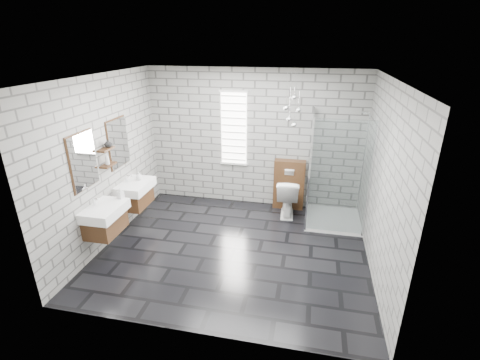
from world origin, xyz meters
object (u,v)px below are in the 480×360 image
(cistern_panel, at_px, (289,184))
(shower_enclosure, at_px, (329,199))
(vanity_left, at_px, (103,212))
(vanity_right, at_px, (133,187))
(toilet, at_px, (287,196))

(cistern_panel, height_order, shower_enclosure, shower_enclosure)
(vanity_left, height_order, vanity_right, same)
(vanity_left, xyz_separation_m, shower_enclosure, (3.41, 1.74, -0.25))
(vanity_left, bearing_deg, toilet, 36.78)
(cistern_panel, distance_m, toilet, 0.31)
(cistern_panel, xyz_separation_m, shower_enclosure, (0.77, -0.52, 0.00))
(vanity_left, bearing_deg, shower_enclosure, 27.03)
(vanity_left, xyz_separation_m, toilet, (2.64, 1.97, -0.39))
(cistern_panel, bearing_deg, shower_enclosure, -34.00)
(toilet, bearing_deg, vanity_left, 33.83)
(vanity_right, distance_m, cistern_panel, 2.95)
(vanity_left, xyz_separation_m, vanity_right, (0.00, 0.96, 0.00))
(vanity_left, distance_m, vanity_right, 0.96)
(vanity_left, height_order, toilet, vanity_left)
(vanity_left, bearing_deg, cistern_panel, 40.50)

